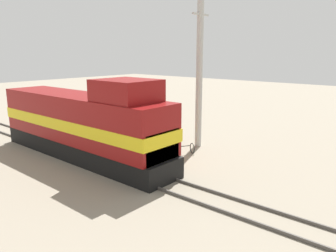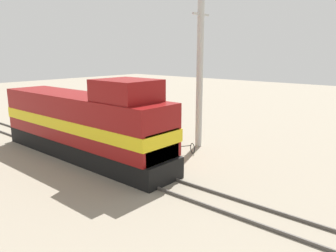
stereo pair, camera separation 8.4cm
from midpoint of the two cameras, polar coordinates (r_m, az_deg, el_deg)
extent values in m
plane|color=gray|center=(20.42, -10.80, -6.49)|extent=(120.00, 120.00, 0.00)
cube|color=#4C4742|center=(19.99, -12.43, -6.76)|extent=(0.08, 34.83, 0.15)
cube|color=#4C4742|center=(20.82, -9.26, -5.83)|extent=(0.08, 34.83, 0.15)
cube|color=black|center=(21.96, -14.50, -3.69)|extent=(2.70, 14.53, 1.18)
cube|color=maroon|center=(21.49, -14.80, 1.50)|extent=(2.94, 13.95, 2.87)
cube|color=yellow|center=(21.55, -14.75, 0.75)|extent=(2.98, 14.10, 0.70)
cube|color=yellow|center=(17.17, -3.26, -3.09)|extent=(2.50, 2.03, 1.58)
cube|color=maroon|center=(17.78, -7.10, 6.16)|extent=(2.76, 3.20, 1.18)
cylinder|color=#B2B2AD|center=(23.01, 5.65, 9.02)|extent=(0.45, 0.45, 10.35)
cube|color=#B2B2AD|center=(23.09, 5.87, 18.80)|extent=(1.80, 0.12, 0.12)
cylinder|color=#4C4C4C|center=(24.59, -1.76, -0.45)|extent=(0.05, 0.05, 2.07)
cone|color=#4C1E72|center=(24.39, -1.78, 1.67)|extent=(1.87, 1.87, 0.42)
cube|color=#595959|center=(28.18, -6.25, 1.41)|extent=(0.12, 0.12, 2.29)
cube|color=#198C3F|center=(27.89, -6.33, 4.97)|extent=(2.22, 0.08, 1.24)
sphere|color=#388C38|center=(25.56, -2.96, -1.14)|extent=(1.04, 1.04, 1.04)
cube|color=#2D3347|center=(20.91, -0.83, -4.64)|extent=(0.30, 0.20, 0.81)
cylinder|color=#2659A5|center=(20.71, -0.84, -2.73)|extent=(0.34, 0.34, 0.64)
sphere|color=tan|center=(20.59, -0.84, -1.56)|extent=(0.23, 0.23, 0.23)
torus|color=black|center=(21.40, -0.20, -4.36)|extent=(0.40, 0.64, 0.71)
torus|color=black|center=(22.03, 4.40, -3.90)|extent=(0.40, 0.64, 0.71)
cube|color=black|center=(21.64, 2.14, -3.61)|extent=(1.38, 0.84, 0.04)
cylinder|color=black|center=(21.55, 1.33, -3.90)|extent=(0.04, 0.04, 0.30)
camera|label=1|loc=(0.04, -89.86, 0.03)|focal=35.00mm
camera|label=2|loc=(0.04, 90.14, -0.03)|focal=35.00mm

